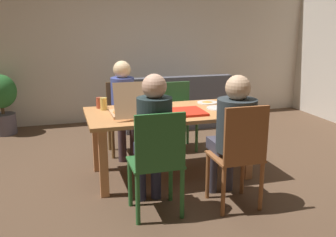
# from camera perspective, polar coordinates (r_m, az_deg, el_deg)

# --- Properties ---
(ground_plane) EXTENTS (20.00, 20.00, 0.00)m
(ground_plane) POSITION_cam_1_polar(r_m,az_deg,el_deg) (4.27, 0.38, -8.49)
(ground_plane) COLOR brown
(back_wall) EXTENTS (6.78, 0.12, 2.85)m
(back_wall) POSITION_cam_1_polar(r_m,az_deg,el_deg) (6.49, -6.41, 12.31)
(back_wall) COLOR beige
(back_wall) RESTS_ON ground
(dining_table) EXTENTS (1.80, 0.93, 0.74)m
(dining_table) POSITION_cam_1_polar(r_m,az_deg,el_deg) (4.07, 0.40, -0.28)
(dining_table) COLOR #CB854B
(dining_table) RESTS_ON ground
(chair_0) EXTENTS (0.40, 0.39, 0.92)m
(chair_0) POSITION_cam_1_polar(r_m,az_deg,el_deg) (4.90, -6.99, 0.60)
(chair_0) COLOR brown
(chair_0) RESTS_ON ground
(person_0) EXTENTS (0.30, 0.49, 1.21)m
(person_0) POSITION_cam_1_polar(r_m,az_deg,el_deg) (4.72, -6.79, 2.74)
(person_0) COLOR #443238
(person_0) RESTS_ON ground
(chair_1) EXTENTS (0.45, 0.40, 0.96)m
(chair_1) POSITION_cam_1_polar(r_m,az_deg,el_deg) (3.20, -1.61, -6.28)
(chair_1) COLOR #2C6931
(chair_1) RESTS_ON ground
(person_1) EXTENTS (0.30, 0.47, 1.26)m
(person_1) POSITION_cam_1_polar(r_m,az_deg,el_deg) (3.26, -2.26, -2.10)
(person_1) COLOR #2C2C47
(person_1) RESTS_ON ground
(chair_2) EXTENTS (0.43, 0.42, 0.99)m
(chair_2) POSITION_cam_1_polar(r_m,az_deg,el_deg) (3.39, 10.93, -5.11)
(chair_2) COLOR #94572F
(chair_2) RESTS_ON ground
(person_2) EXTENTS (0.36, 0.53, 1.23)m
(person_2) POSITION_cam_1_polar(r_m,az_deg,el_deg) (3.46, 9.99, -1.47)
(person_2) COLOR #403D4A
(person_2) RESTS_ON ground
(chair_3) EXTENTS (0.42, 0.41, 0.89)m
(chair_3) POSITION_cam_1_polar(r_m,az_deg,el_deg) (5.02, 1.48, 1.10)
(chair_3) COLOR #376B39
(chair_3) RESTS_ON ground
(pizza_box_0) EXTENTS (0.39, 0.39, 0.03)m
(pizza_box_0) POSITION_cam_1_polar(r_m,az_deg,el_deg) (3.96, 2.66, 1.01)
(pizza_box_0) COLOR red
(pizza_box_0) RESTS_ON dining_table
(pizza_box_1) EXTENTS (0.36, 0.48, 0.37)m
(pizza_box_1) POSITION_cam_1_polar(r_m,az_deg,el_deg) (3.86, -5.98, 1.19)
(pizza_box_1) COLOR tan
(pizza_box_1) RESTS_ON dining_table
(plate_0) EXTENTS (0.26, 0.26, 0.01)m
(plate_0) POSITION_cam_1_polar(r_m,az_deg,el_deg) (4.19, 7.66, 1.59)
(plate_0) COLOR white
(plate_0) RESTS_ON dining_table
(plate_1) EXTENTS (0.24, 0.24, 0.03)m
(plate_1) POSITION_cam_1_polar(r_m,az_deg,el_deg) (4.47, 6.03, 2.49)
(plate_1) COLOR white
(plate_1) RESTS_ON dining_table
(drinking_glass_0) EXTENTS (0.08, 0.08, 0.12)m
(drinking_glass_0) POSITION_cam_1_polar(r_m,az_deg,el_deg) (4.24, -10.41, 2.39)
(drinking_glass_0) COLOR #B24931
(drinking_glass_0) RESTS_ON dining_table
(drinking_glass_1) EXTENTS (0.08, 0.08, 0.14)m
(drinking_glass_1) POSITION_cam_1_polar(r_m,az_deg,el_deg) (4.14, -9.81, 2.23)
(drinking_glass_1) COLOR #E5C25B
(drinking_glass_1) RESTS_ON dining_table
(drinking_glass_2) EXTENTS (0.07, 0.07, 0.11)m
(drinking_glass_2) POSITION_cam_1_polar(r_m,az_deg,el_deg) (4.16, 11.32, 2.02)
(drinking_glass_2) COLOR #B74E32
(drinking_glass_2) RESTS_ON dining_table
(couch) EXTENTS (1.71, 0.76, 0.85)m
(couch) POSITION_cam_1_polar(r_m,az_deg,el_deg) (6.13, 0.91, 1.70)
(couch) COLOR #4E4E58
(couch) RESTS_ON ground
(potted_plant) EXTENTS (0.46, 0.46, 0.92)m
(potted_plant) POSITION_cam_1_polar(r_m,az_deg,el_deg) (6.16, -24.10, 2.55)
(potted_plant) COLOR #59515B
(potted_plant) RESTS_ON ground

